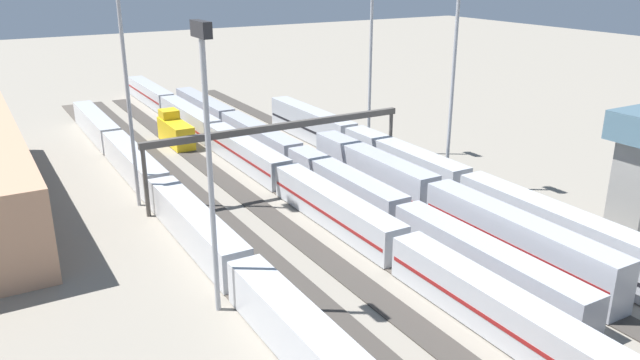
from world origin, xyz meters
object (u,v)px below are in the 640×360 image
light_mast_0 (454,63)px  light_mast_1 (121,32)px  train_on_track_3 (277,172)px  light_mast_3 (208,133)px  train_on_track_6 (190,221)px  train_on_track_4 (175,131)px  train_on_track_0 (402,164)px  train_on_track_2 (296,159)px  train_on_track_1 (434,201)px  signal_gantry (280,132)px  light_mast_2 (371,33)px

light_mast_0 → light_mast_1: light_mast_1 is taller
train_on_track_3 → light_mast_1: light_mast_1 is taller
train_on_track_3 → light_mast_3: size_ratio=5.85×
train_on_track_6 → light_mast_1: bearing=9.8°
train_on_track_4 → train_on_track_6: size_ratio=0.09×
light_mast_0 → train_on_track_0: bearing=38.7°
train_on_track_0 → train_on_track_4: 38.49m
train_on_track_2 → train_on_track_3: train_on_track_3 is taller
train_on_track_1 → train_on_track_2: bearing=12.2°
train_on_track_0 → train_on_track_3: (6.59, 15.00, -0.54)m
train_on_track_6 → signal_gantry: (8.58, -15.00, 5.58)m
train_on_track_2 → train_on_track_6: (-13.87, 20.00, 0.06)m
light_mast_0 → light_mast_1: (13.98, 35.87, 4.22)m
train_on_track_4 → light_mast_0: bearing=-147.7°
train_on_track_3 → train_on_track_0: bearing=-113.7°
train_on_track_1 → light_mast_3: light_mast_3 is taller
train_on_track_0 → light_mast_1: 37.95m
train_on_track_0 → light_mast_3: bearing=118.6°
train_on_track_4 → light_mast_1: size_ratio=0.30×
train_on_track_1 → light_mast_3: size_ratio=1.99×
light_mast_2 → train_on_track_6: bearing=116.0°
train_on_track_0 → light_mast_2: (13.43, -3.94, 15.40)m
train_on_track_2 → train_on_track_4: size_ratio=9.56×
train_on_track_4 → light_mast_3: bearing=165.9°
train_on_track_6 → light_mast_0: 36.56m
light_mast_2 → signal_gantry: size_ratio=0.81×
train_on_track_6 → light_mast_1: size_ratio=3.49×
train_on_track_0 → train_on_track_6: size_ratio=0.62×
light_mast_1 → light_mast_2: light_mast_1 is taller
light_mast_1 → signal_gantry: light_mast_1 is taller
light_mast_3 → train_on_track_0: bearing=-61.4°
train_on_track_6 → signal_gantry: bearing=-60.2°
train_on_track_6 → train_on_track_0: bearing=-84.0°
light_mast_1 → light_mast_3: light_mast_1 is taller
light_mast_3 → train_on_track_1: bearing=-79.0°
train_on_track_6 → light_mast_0: size_ratio=4.57×
light_mast_0 → signal_gantry: (10.04, 18.70, -8.54)m
train_on_track_4 → light_mast_2: light_mast_2 is taller
train_on_track_0 → light_mast_3: light_mast_3 is taller
train_on_track_2 → light_mast_0: (-15.33, -13.70, 14.17)m
train_on_track_3 → light_mast_3: light_mast_3 is taller
train_on_track_4 → train_on_track_6: 37.39m
light_mast_2 → signal_gantry: light_mast_2 is taller
train_on_track_6 → train_on_track_3: 17.88m
light_mast_0 → light_mast_2: (18.03, -0.24, 1.81)m
train_on_track_0 → train_on_track_4: same height
light_mast_3 → signal_gantry: (23.24, -17.69, -7.78)m
train_on_track_0 → train_on_track_6: 30.17m
light_mast_1 → signal_gantry: (-3.94, -17.17, -12.76)m
train_on_track_3 → light_mast_3: 32.97m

